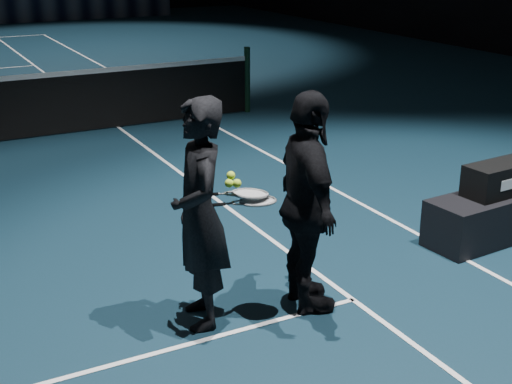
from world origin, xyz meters
TOP-DOWN VIEW (x-y plane):
  - net_post_right at (6.40, 0.00)m, footprint 0.10×0.10m
  - player_bench at (6.12, -5.97)m, footprint 1.59×0.63m
  - racket_bag at (6.12, -5.97)m, footprint 0.80×0.39m
  - player_a at (2.88, -6.11)m, footprint 0.55×0.72m
  - player_b at (3.71, -6.30)m, footprint 0.67×1.12m
  - racket_lower at (3.32, -6.21)m, footprint 0.71×0.36m
  - racket_upper at (3.28, -6.16)m, footprint 0.70×0.32m
  - tennis_balls at (3.13, -6.16)m, footprint 0.12×0.10m

SIDE VIEW (x-z plane):
  - player_bench at x=6.12m, z-range 0.00..0.47m
  - net_post_right at x=6.40m, z-range 0.00..1.10m
  - racket_bag at x=6.12m, z-range 0.47..0.78m
  - player_a at x=2.88m, z-range 0.00..1.78m
  - player_b at x=3.71m, z-range 0.00..1.78m
  - racket_lower at x=3.32m, z-range 0.94..0.97m
  - racket_upper at x=3.28m, z-range 0.95..1.06m
  - tennis_balls at x=3.13m, z-range 1.07..1.19m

